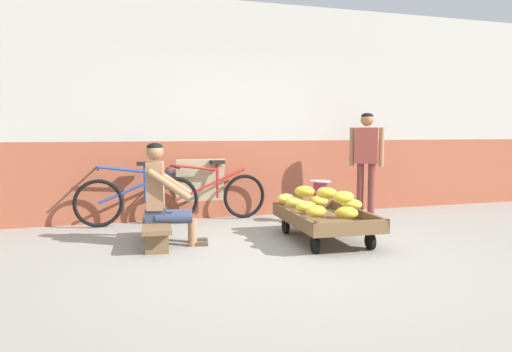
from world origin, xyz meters
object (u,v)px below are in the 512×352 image
at_px(low_bench, 156,227).
at_px(bicycle_far_left, 211,196).
at_px(banana_cart, 325,220).
at_px(bicycle_near_left, 138,199).
at_px(shopping_bag, 325,220).
at_px(vendor_seated, 164,195).
at_px(sign_board, 200,189).
at_px(customer_adult, 366,153).
at_px(weighing_scale, 320,191).
at_px(plastic_crate, 320,212).

xyz_separation_m(low_bench, bicycle_far_left, (0.89, 1.27, 0.15)).
bearing_deg(banana_cart, bicycle_near_left, 140.84).
height_order(bicycle_far_left, shopping_bag, bicycle_far_left).
distance_m(vendor_seated, sign_board, 1.62).
bearing_deg(low_bench, customer_adult, 14.85).
xyz_separation_m(vendor_seated, shopping_bag, (2.08, 0.25, -0.45)).
bearing_deg(low_bench, vendor_seated, -9.97).
bearing_deg(bicycle_far_left, vendor_seated, -121.92).
relative_size(banana_cart, sign_board, 1.69).
relative_size(sign_board, shopping_bag, 3.65).
distance_m(banana_cart, vendor_seated, 1.86).
distance_m(bicycle_far_left, sign_board, 0.23).
bearing_deg(customer_adult, vendor_seated, -164.48).
relative_size(bicycle_near_left, sign_board, 1.89).
relative_size(vendor_seated, weighing_scale, 3.80).
xyz_separation_m(weighing_scale, shopping_bag, (-0.11, -0.39, -0.33)).
bearing_deg(weighing_scale, bicycle_near_left, 165.19).
distance_m(weighing_scale, sign_board, 1.73).
relative_size(bicycle_far_left, sign_board, 1.89).
relative_size(vendor_seated, customer_adult, 0.75).
height_order(banana_cart, shopping_bag, banana_cart).
bearing_deg(weighing_scale, bicycle_far_left, 155.00).
distance_m(banana_cart, weighing_scale, 1.09).
distance_m(low_bench, weighing_scale, 2.38).
relative_size(weighing_scale, shopping_bag, 1.25).
distance_m(vendor_seated, bicycle_near_left, 1.31).
bearing_deg(sign_board, plastic_crate, -28.57).
height_order(plastic_crate, bicycle_far_left, bicycle_far_left).
distance_m(bicycle_far_left, shopping_bag, 1.66).
relative_size(plastic_crate, bicycle_near_left, 0.22).
bearing_deg(customer_adult, plastic_crate, -166.30).
xyz_separation_m(low_bench, sign_board, (0.77, 1.45, 0.24)).
relative_size(weighing_scale, customer_adult, 0.20).
height_order(bicycle_near_left, sign_board, sign_board).
xyz_separation_m(low_bench, bicycle_near_left, (-0.12, 1.26, 0.15)).
bearing_deg(bicycle_far_left, customer_adult, -11.41).
height_order(banana_cart, sign_board, sign_board).
xyz_separation_m(bicycle_near_left, customer_adult, (3.23, -0.43, 0.60)).
xyz_separation_m(banana_cart, plastic_crate, (0.40, 1.00, -0.09)).
bearing_deg(banana_cart, vendor_seated, 168.67).
relative_size(banana_cart, customer_adult, 0.97).
height_order(banana_cart, vendor_seated, vendor_seated).
bearing_deg(shopping_bag, low_bench, -173.85).
bearing_deg(sign_board, customer_adult, -14.94).
distance_m(vendor_seated, shopping_bag, 2.14).
xyz_separation_m(weighing_scale, bicycle_far_left, (-1.39, 0.65, -0.10)).
bearing_deg(low_bench, sign_board, 62.09).
bearing_deg(banana_cart, sign_board, 121.48).
bearing_deg(vendor_seated, bicycle_near_left, 99.25).
height_order(low_bench, sign_board, sign_board).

